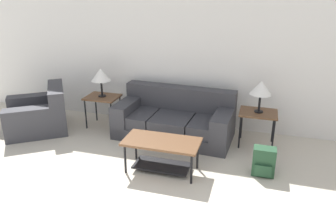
# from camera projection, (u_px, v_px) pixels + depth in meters

# --- Properties ---
(wall_back) EXTENTS (8.93, 0.06, 2.60)m
(wall_back) POSITION_uv_depth(u_px,v_px,m) (186.00, 57.00, 5.90)
(wall_back) COLOR white
(wall_back) RESTS_ON ground_plane
(couch) EXTENTS (2.05, 1.06, 0.82)m
(couch) POSITION_uv_depth(u_px,v_px,m) (175.00, 120.00, 5.71)
(couch) COLOR #38383D
(couch) RESTS_ON ground_plane
(armchair) EXTENTS (1.40, 1.40, 0.80)m
(armchair) POSITION_uv_depth(u_px,v_px,m) (39.00, 115.00, 5.97)
(armchair) COLOR #38383D
(armchair) RESTS_ON ground_plane
(coffee_table) EXTENTS (1.07, 0.52, 0.48)m
(coffee_table) POSITION_uv_depth(u_px,v_px,m) (162.00, 149.00, 4.60)
(coffee_table) COLOR brown
(coffee_table) RESTS_ON ground_plane
(side_table_left) EXTENTS (0.60, 0.47, 0.59)m
(side_table_left) POSITION_uv_depth(u_px,v_px,m) (102.00, 99.00, 6.04)
(side_table_left) COLOR brown
(side_table_left) RESTS_ON ground_plane
(side_table_right) EXTENTS (0.60, 0.47, 0.59)m
(side_table_right) POSITION_uv_depth(u_px,v_px,m) (258.00, 115.00, 5.30)
(side_table_right) COLOR brown
(side_table_right) RESTS_ON ground_plane
(table_lamp_left) EXTENTS (0.35, 0.35, 0.52)m
(table_lamp_left) POSITION_uv_depth(u_px,v_px,m) (101.00, 75.00, 5.88)
(table_lamp_left) COLOR black
(table_lamp_left) RESTS_ON side_table_left
(table_lamp_right) EXTENTS (0.35, 0.35, 0.52)m
(table_lamp_right) POSITION_uv_depth(u_px,v_px,m) (261.00, 88.00, 5.14)
(table_lamp_right) COLOR black
(table_lamp_right) RESTS_ON side_table_right
(backpack) EXTENTS (0.31, 0.26, 0.41)m
(backpack) POSITION_uv_depth(u_px,v_px,m) (264.00, 162.00, 4.55)
(backpack) COLOR #23472D
(backpack) RESTS_ON ground_plane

